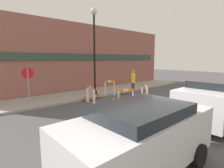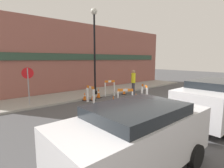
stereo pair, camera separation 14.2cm
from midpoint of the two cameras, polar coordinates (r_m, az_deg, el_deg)
name	(u,v)px [view 1 (the left image)]	position (r m, az deg, el deg)	size (l,w,h in m)	color
ground_plane	(172,106)	(10.52, 18.59, -6.80)	(60.00, 60.00, 0.00)	#4C4C4F
sidewalk_slab	(105,91)	(14.33, -2.67, -2.21)	(18.00, 2.97, 0.12)	#9E9B93
storefront_facade	(93,58)	(15.33, -6.46, 8.55)	(18.00, 0.22, 5.50)	#93564C
streetlamp_post	(94,41)	(12.51, -6.15, 13.89)	(0.44, 0.44, 5.94)	black
stop_sign	(28,80)	(10.44, -26.08, 1.12)	(0.59, 0.16, 2.07)	gray
barricade_0	(126,97)	(9.53, 4.08, -4.41)	(0.73, 0.64, 1.05)	white
barricade_1	(144,91)	(11.70, 10.16, -2.42)	(0.44, 0.75, 0.97)	white
barricade_2	(110,88)	(12.43, -1.12, -1.26)	(0.74, 0.39, 1.14)	white
barricade_3	(91,94)	(10.49, -7.37, -3.33)	(0.18, 0.80, 1.05)	white
traffic_cone_0	(85,97)	(11.32, -9.25, -4.06)	(0.30, 0.30, 0.55)	black
traffic_cone_1	(98,93)	(11.92, -4.79, -2.99)	(0.30, 0.30, 0.70)	black
traffic_cone_2	(124,91)	(13.16, 3.59, -2.34)	(0.30, 0.30, 0.51)	black
traffic_cone_3	(136,99)	(10.35, 7.47, -4.76)	(0.30, 0.30, 0.70)	black
traffic_cone_4	(93,96)	(11.26, -6.58, -3.93)	(0.30, 0.30, 0.60)	black
traffic_cone_5	(114,101)	(9.81, 0.15, -5.62)	(0.30, 0.30, 0.63)	black
person_worker	(133,81)	(13.11, 6.57, 0.97)	(0.38, 0.38, 1.84)	#33333D
parked_car_0	(141,135)	(4.20, 8.45, -16.07)	(3.92, 1.86, 1.63)	silver
parked_car_1	(217,99)	(8.50, 30.64, -4.11)	(4.48, 1.97, 1.78)	silver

